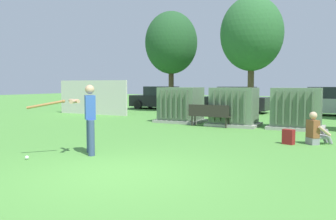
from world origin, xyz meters
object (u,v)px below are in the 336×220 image
at_px(seated_spectator, 316,132).
at_px(backpack, 289,137).
at_px(transformer_west, 181,105).
at_px(transformer_mid_east, 296,109).
at_px(transformer_mid_west, 234,107).
at_px(parked_car_left_of_center, 235,100).
at_px(batter, 88,115).
at_px(sports_ball, 27,158).
at_px(parked_car_leftmost, 160,98).
at_px(park_bench, 209,114).
at_px(parked_car_right_of_center, 326,102).

bearing_deg(seated_spectator, backpack, -153.14).
bearing_deg(transformer_west, transformer_mid_east, -1.61).
bearing_deg(transformer_mid_west, transformer_mid_east, 2.32).
xyz_separation_m(transformer_mid_east, parked_car_left_of_center, (-4.45, 6.89, -0.04)).
relative_size(transformer_mid_west, batter, 1.21).
height_order(sports_ball, parked_car_leftmost, parked_car_leftmost).
xyz_separation_m(transformer_mid_west, batter, (-1.55, -7.56, 0.19)).
xyz_separation_m(transformer_mid_west, parked_car_left_of_center, (-1.95, 6.99, -0.04)).
bearing_deg(park_bench, parked_car_leftmost, 129.22).
height_order(parked_car_left_of_center, parked_car_right_of_center, same).
bearing_deg(transformer_west, parked_car_right_of_center, 50.07).
relative_size(transformer_mid_west, sports_ball, 23.33).
relative_size(park_bench, sports_ball, 20.26).
xyz_separation_m(transformer_mid_east, backpack, (0.24, -3.86, -0.57)).
xyz_separation_m(transformer_mid_east, parked_car_leftmost, (-10.16, 7.46, -0.04)).
xyz_separation_m(park_bench, backpack, (3.54, -2.90, -0.32)).
bearing_deg(parked_car_right_of_center, park_bench, -116.52).
height_order(transformer_west, parked_car_right_of_center, same).
distance_m(sports_ball, parked_car_leftmost, 17.11).
bearing_deg(parked_car_leftmost, batter, -67.96).
relative_size(seated_spectator, parked_car_left_of_center, 0.23).
bearing_deg(backpack, transformer_mid_west, 126.09).
distance_m(parked_car_left_of_center, parked_car_right_of_center, 5.20).
distance_m(park_bench, parked_car_leftmost, 10.87).
bearing_deg(batter, park_bench, 83.61).
bearing_deg(transformer_mid_west, parked_car_left_of_center, 105.59).
bearing_deg(parked_car_right_of_center, parked_car_left_of_center, -177.08).
relative_size(transformer_west, transformer_mid_east, 1.00).
relative_size(backpack, parked_car_leftmost, 0.10).
relative_size(backpack, parked_car_left_of_center, 0.10).
height_order(transformer_mid_west, batter, batter).
bearing_deg(parked_car_right_of_center, transformer_west, -129.93).
xyz_separation_m(transformer_west, backpack, (5.36, -4.00, -0.57)).
xyz_separation_m(backpack, parked_car_left_of_center, (-4.69, 10.75, 0.54)).
bearing_deg(transformer_mid_east, seated_spectator, -74.87).
relative_size(sports_ball, parked_car_left_of_center, 0.02).
xyz_separation_m(parked_car_left_of_center, parked_car_right_of_center, (5.20, 0.27, 0.00)).
height_order(sports_ball, backpack, backpack).
bearing_deg(backpack, parked_car_left_of_center, 113.58).
bearing_deg(sports_ball, seated_spectator, 42.21).
xyz_separation_m(park_bench, parked_car_leftmost, (-6.87, 8.42, 0.22)).
relative_size(transformer_west, batter, 1.21).
xyz_separation_m(transformer_mid_east, park_bench, (-3.29, -0.96, -0.25)).
distance_m(transformer_mid_west, park_bench, 1.20).
height_order(seated_spectator, parked_car_right_of_center, parked_car_right_of_center).
bearing_deg(transformer_mid_west, transformer_west, 174.65).
bearing_deg(transformer_west, parked_car_left_of_center, 84.35).
height_order(transformer_west, transformer_mid_west, same).
bearing_deg(transformer_mid_west, seated_spectator, -44.67).
bearing_deg(parked_car_right_of_center, seated_spectator, -88.95).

